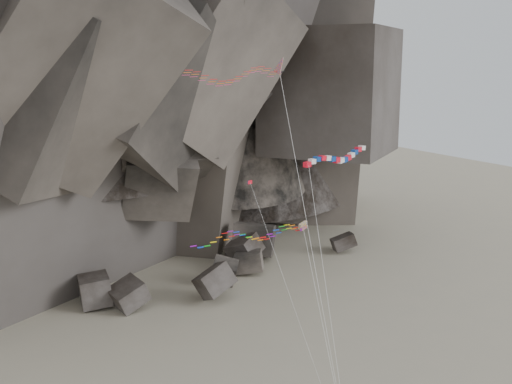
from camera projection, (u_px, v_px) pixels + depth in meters
headland at (39, 4)px, 109.39m from camera, size 110.00×70.00×84.00m
boulder_field at (128, 285)px, 90.24m from camera, size 81.89×18.54×9.78m
delta_kite at (230, 75)px, 53.49m from camera, size 9.98×13.87×33.18m
banner_kite at (337, 159)px, 64.00m from camera, size 15.75×15.88×23.66m
parafoil_kite at (246, 235)px, 57.34m from camera, size 12.23×13.21×18.04m
pennant_kite at (275, 255)px, 57.64m from camera, size 0.90×15.40×21.77m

